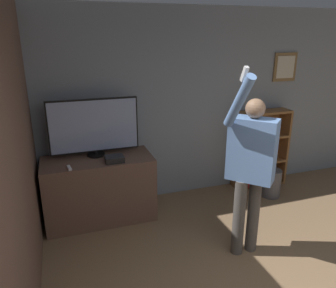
% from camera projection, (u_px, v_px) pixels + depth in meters
% --- Properties ---
extents(wall_back, '(6.12, 0.09, 2.70)m').
position_uv_depth(wall_back, '(185.00, 105.00, 4.72)').
color(wall_back, gray).
rests_on(wall_back, ground_plane).
extents(wall_side_brick, '(0.06, 4.76, 2.70)m').
position_uv_depth(wall_side_brick, '(16.00, 162.00, 2.63)').
color(wall_side_brick, brown).
rests_on(wall_side_brick, ground_plane).
extents(tv_ledge, '(1.37, 0.63, 0.84)m').
position_uv_depth(tv_ledge, '(100.00, 189.00, 4.24)').
color(tv_ledge, brown).
rests_on(tv_ledge, ground_plane).
extents(television, '(1.11, 0.22, 0.74)m').
position_uv_depth(television, '(94.00, 127.00, 4.08)').
color(television, black).
rests_on(television, tv_ledge).
extents(game_console, '(0.23, 0.19, 0.07)m').
position_uv_depth(game_console, '(114.00, 159.00, 4.00)').
color(game_console, black).
rests_on(game_console, tv_ledge).
extents(remote_loose, '(0.05, 0.14, 0.02)m').
position_uv_depth(remote_loose, '(69.00, 168.00, 3.80)').
color(remote_loose, white).
rests_on(remote_loose, tv_ledge).
extents(bookshelf, '(0.86, 0.28, 1.22)m').
position_uv_depth(bookshelf, '(256.00, 150.00, 5.14)').
color(bookshelf, brown).
rests_on(bookshelf, ground_plane).
extents(person, '(0.62, 0.58, 2.07)m').
position_uv_depth(person, '(251.00, 163.00, 3.37)').
color(person, '#56514C').
rests_on(person, ground_plane).
extents(waste_bin, '(0.28, 0.28, 0.42)m').
position_uv_depth(waste_bin, '(271.00, 183.00, 4.90)').
color(waste_bin, '#4C4C51').
rests_on(waste_bin, ground_plane).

